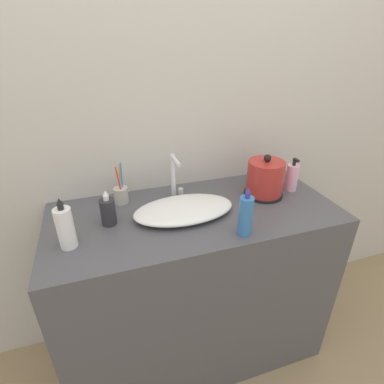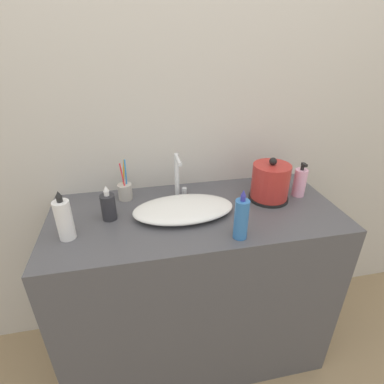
% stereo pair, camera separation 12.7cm
% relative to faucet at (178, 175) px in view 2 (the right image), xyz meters
% --- Properties ---
extents(wall_back, '(6.00, 0.04, 2.60)m').
position_rel_faucet_xyz_m(wall_back, '(0.05, 0.16, 0.29)').
color(wall_back, beige).
rests_on(wall_back, ground_plane).
extents(vanity_counter, '(1.28, 0.57, 0.90)m').
position_rel_faucet_xyz_m(vanity_counter, '(0.05, -0.15, -0.57)').
color(vanity_counter, '#4C4C51').
rests_on(vanity_counter, ground_plane).
extents(sink_basin, '(0.44, 0.24, 0.05)m').
position_rel_faucet_xyz_m(sink_basin, '(-0.00, -0.16, -0.09)').
color(sink_basin, white).
rests_on(sink_basin, vanity_counter).
extents(faucet, '(0.06, 0.12, 0.22)m').
position_rel_faucet_xyz_m(faucet, '(0.00, 0.00, 0.00)').
color(faucet, silver).
rests_on(faucet, vanity_counter).
extents(electric_kettle, '(0.19, 0.19, 0.21)m').
position_rel_faucet_xyz_m(electric_kettle, '(0.41, -0.10, -0.04)').
color(electric_kettle, black).
rests_on(electric_kettle, vanity_counter).
extents(toothbrush_cup, '(0.07, 0.07, 0.20)m').
position_rel_faucet_xyz_m(toothbrush_cup, '(-0.25, 0.03, -0.07)').
color(toothbrush_cup, '#B7B2A8').
rests_on(toothbrush_cup, vanity_counter).
extents(lotion_bottle, '(0.06, 0.06, 0.17)m').
position_rel_faucet_xyz_m(lotion_bottle, '(0.57, -0.10, -0.05)').
color(lotion_bottle, '#EAA8C6').
rests_on(lotion_bottle, vanity_counter).
extents(shampoo_bottle, '(0.05, 0.05, 0.21)m').
position_rel_faucet_xyz_m(shampoo_bottle, '(0.18, -0.37, -0.03)').
color(shampoo_bottle, '#3370B7').
rests_on(shampoo_bottle, vanity_counter).
extents(mouthwash_bottle, '(0.06, 0.06, 0.16)m').
position_rel_faucet_xyz_m(mouthwash_bottle, '(-0.32, -0.13, -0.06)').
color(mouthwash_bottle, '#28282D').
rests_on(mouthwash_bottle, vanity_counter).
extents(hand_cream_bottle, '(0.06, 0.06, 0.20)m').
position_rel_faucet_xyz_m(hand_cream_bottle, '(-0.47, -0.23, -0.03)').
color(hand_cream_bottle, white).
rests_on(hand_cream_bottle, vanity_counter).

